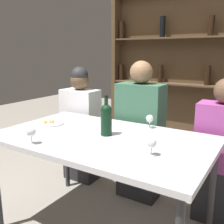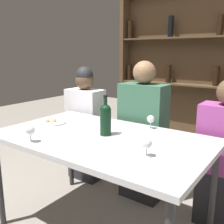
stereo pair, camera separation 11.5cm
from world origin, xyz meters
name	(u,v)px [view 2 (the right image)]	position (x,y,z in m)	size (l,w,h in m)	color
dining_table	(101,144)	(0.00, 0.00, 0.71)	(1.52, 0.90, 0.77)	silver
wine_rack_wall	(193,64)	(0.00, 1.87, 1.20)	(2.02, 0.21, 2.36)	#4C3823
wine_bottle	(106,118)	(0.01, 0.04, 0.89)	(0.08, 0.08, 0.29)	black
wine_glass_0	(147,144)	(0.44, -0.14, 0.84)	(0.06, 0.06, 0.11)	silver
wine_glass_1	(30,131)	(-0.30, -0.37, 0.84)	(0.06, 0.06, 0.11)	silver
wine_glass_2	(151,120)	(0.20, 0.37, 0.84)	(0.06, 0.06, 0.11)	silver
food_plate_0	(53,122)	(-0.53, 0.04, 0.78)	(0.20, 0.20, 0.04)	white
seated_person_left	(86,126)	(-0.69, 0.61, 0.58)	(0.39, 0.22, 1.21)	#26262B
seated_person_center	(143,136)	(0.00, 0.61, 0.60)	(0.41, 0.22, 1.28)	#26262B
seated_person_right	(224,160)	(0.70, 0.61, 0.55)	(0.39, 0.22, 1.17)	#26262B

